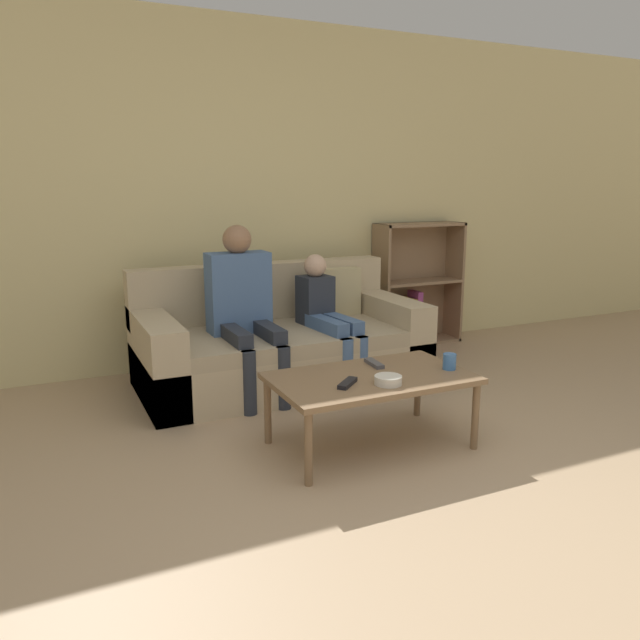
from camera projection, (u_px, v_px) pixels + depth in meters
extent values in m
plane|color=tan|center=(464.00, 554.00, 2.41)|extent=(22.00, 22.00, 0.00)
cube|color=beige|center=(227.00, 196.00, 4.76)|extent=(12.00, 0.06, 2.60)
cube|color=tan|center=(282.00, 363.00, 4.40)|extent=(1.95, 0.96, 0.30)
cube|color=tan|center=(286.00, 338.00, 4.28)|extent=(1.51, 0.78, 0.10)
cube|color=tan|center=(261.00, 291.00, 4.65)|extent=(1.95, 0.18, 0.41)
cube|color=tan|center=(157.00, 360.00, 4.02)|extent=(0.22, 0.96, 0.56)
cube|color=tan|center=(387.00, 333.00, 4.73)|extent=(0.22, 0.96, 0.56)
cube|color=tan|center=(337.00, 292.00, 4.75)|extent=(0.36, 0.12, 0.36)
cube|color=#8E7051|center=(380.00, 287.00, 5.30)|extent=(0.02, 0.28, 1.06)
cube|color=#8E7051|center=(453.00, 281.00, 5.61)|extent=(0.02, 0.28, 1.06)
cube|color=#8E7051|center=(410.00, 282.00, 5.57)|extent=(0.79, 0.02, 1.06)
cube|color=#8E7051|center=(416.00, 341.00, 5.57)|extent=(0.79, 0.28, 0.02)
cube|color=#8E7051|center=(418.00, 282.00, 5.45)|extent=(0.74, 0.28, 0.02)
cube|color=#8E7051|center=(420.00, 224.00, 5.34)|extent=(0.79, 0.28, 0.02)
cube|color=gold|center=(384.00, 321.00, 5.37)|extent=(0.05, 0.21, 0.41)
cube|color=#2D7A4C|center=(389.00, 327.00, 5.40)|extent=(0.05, 0.20, 0.30)
cube|color=beige|center=(395.00, 326.00, 5.43)|extent=(0.05, 0.24, 0.29)
cube|color=#6699A8|center=(402.00, 321.00, 5.44)|extent=(0.05, 0.18, 0.38)
cube|color=gold|center=(408.00, 320.00, 5.47)|extent=(0.06, 0.19, 0.39)
cube|color=#993D84|center=(415.00, 316.00, 5.49)|extent=(0.05, 0.17, 0.45)
cube|color=red|center=(420.00, 322.00, 5.53)|extent=(0.07, 0.21, 0.33)
cylinder|color=brown|center=(308.00, 449.00, 2.92)|extent=(0.04, 0.04, 0.37)
cylinder|color=brown|center=(475.00, 416.00, 3.32)|extent=(0.04, 0.04, 0.37)
cylinder|color=brown|center=(268.00, 411.00, 3.40)|extent=(0.04, 0.04, 0.37)
cylinder|color=brown|center=(418.00, 386.00, 3.80)|extent=(0.04, 0.04, 0.37)
cube|color=brown|center=(371.00, 378.00, 3.32)|extent=(1.06, 0.62, 0.03)
cylinder|color=#282D38|center=(249.00, 383.00, 3.81)|extent=(0.09, 0.09, 0.40)
cylinder|color=#282D38|center=(284.00, 378.00, 3.91)|extent=(0.09, 0.09, 0.40)
cube|color=#282D38|center=(235.00, 335.00, 3.98)|extent=(0.10, 0.43, 0.09)
cube|color=#282D38|center=(268.00, 331.00, 4.08)|extent=(0.10, 0.43, 0.09)
cube|color=#476693|center=(239.00, 293.00, 4.20)|extent=(0.42, 0.20, 0.54)
sphere|color=#936B4C|center=(237.00, 240.00, 4.13)|extent=(0.19, 0.19, 0.19)
cylinder|color=#476693|center=(346.00, 369.00, 4.10)|extent=(0.10, 0.10, 0.40)
cylinder|color=#476693|center=(361.00, 366.00, 4.16)|extent=(0.10, 0.10, 0.40)
cube|color=#476693|center=(327.00, 325.00, 4.26)|extent=(0.14, 0.44, 0.09)
cube|color=#476693|center=(341.00, 323.00, 4.32)|extent=(0.14, 0.44, 0.09)
cube|color=#282D38|center=(315.00, 300.00, 4.47)|extent=(0.24, 0.22, 0.35)
sphere|color=#D1A889|center=(315.00, 266.00, 4.42)|extent=(0.16, 0.16, 0.16)
cylinder|color=#3D70B2|center=(449.00, 362.00, 3.42)|extent=(0.07, 0.07, 0.09)
cube|color=black|center=(347.00, 383.00, 3.16)|extent=(0.16, 0.15, 0.02)
cube|color=#47474C|center=(374.00, 363.00, 3.50)|extent=(0.06, 0.17, 0.02)
cylinder|color=beige|center=(388.00, 380.00, 3.17)|extent=(0.14, 0.14, 0.05)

